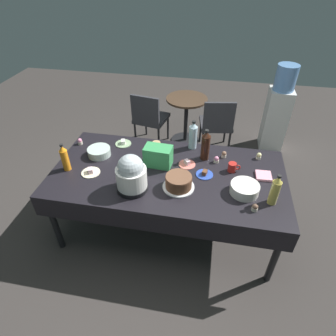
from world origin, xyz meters
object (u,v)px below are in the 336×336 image
glass_salad_bowl (99,152)px  soda_bottle_cola (206,146)px  cupcake_rose (216,160)px  coffee_mug_red (232,167)px  coffee_mug_tan (157,146)px  soda_carton (158,156)px  cupcake_berry (224,154)px  soda_bottle_water (193,136)px  cupcake_mint (80,141)px  maroon_chair_left (149,116)px  potluck_table (168,177)px  ceramic_snack_bowl (245,189)px  frosted_layer_cake (179,182)px  water_cooler (277,111)px  dessert_plate_sage (123,143)px  dessert_plate_coral (187,164)px  soda_bottle_ginger_ale (275,190)px  maroon_chair_right (217,122)px  dessert_plate_cobalt (205,174)px  cupcake_cocoa (259,156)px  slow_cooker (131,174)px  cupcake_vanilla (255,208)px  soda_bottle_orange_juice (65,158)px  round_cafe_table (186,112)px  dessert_plate_cream (91,172)px

glass_salad_bowl → soda_bottle_cola: 1.08m
cupcake_rose → coffee_mug_red: size_ratio=0.57×
coffee_mug_tan → soda_carton: bearing=-74.3°
cupcake_berry → cupcake_rose: bearing=-124.6°
glass_salad_bowl → soda_bottle_water: soda_bottle_water is taller
cupcake_mint → soda_bottle_cola: (1.34, -0.02, 0.12)m
soda_bottle_water → maroon_chair_left: (-0.74, 1.08, -0.40)m
potluck_table → ceramic_snack_bowl: ceramic_snack_bowl is taller
frosted_layer_cake → glass_salad_bowl: frosted_layer_cake is taller
soda_bottle_water → water_cooler: size_ratio=0.25×
water_cooler → maroon_chair_left: bearing=-169.9°
dessert_plate_sage → cupcake_mint: bearing=-169.6°
dessert_plate_coral → soda_bottle_ginger_ale: bearing=-27.1°
maroon_chair_right → soda_carton: bearing=-110.1°
soda_bottle_water → coffee_mug_red: bearing=-38.6°
glass_salad_bowl → dessert_plate_sage: 0.30m
coffee_mug_red → cupcake_berry: bearing=111.2°
dessert_plate_cobalt → soda_carton: bearing=170.1°
frosted_layer_cake → cupcake_cocoa: (0.73, 0.58, -0.03)m
cupcake_rose → water_cooler: (0.81, 1.62, -0.19)m
soda_bottle_cola → coffee_mug_red: soda_bottle_cola is taller
cupcake_rose → water_cooler: 1.82m
frosted_layer_cake → maroon_chair_left: (-0.69, 1.74, -0.32)m
slow_cooker → cupcake_berry: slow_cooker is taller
frosted_layer_cake → coffee_mug_red: size_ratio=2.39×
maroon_chair_right → slow_cooker: bearing=-110.3°
cupcake_vanilla → soda_bottle_orange_juice: bearing=172.4°
dessert_plate_coral → cupcake_rose: bearing=18.7°
glass_salad_bowl → cupcake_mint: (-0.28, 0.16, -0.01)m
potluck_table → soda_bottle_ginger_ale: size_ratio=7.53×
cupcake_rose → soda_bottle_water: size_ratio=0.21×
cupcake_mint → coffee_mug_tan: bearing=2.8°
dessert_plate_coral → round_cafe_table: dessert_plate_coral is taller
cupcake_vanilla → water_cooler: 2.28m
slow_cooker → dessert_plate_cream: size_ratio=2.00×
dessert_plate_coral → coffee_mug_red: bearing=-2.5°
potluck_table → dessert_plate_cream: 0.73m
glass_salad_bowl → soda_bottle_ginger_ale: 1.71m
cupcake_cocoa → round_cafe_table: size_ratio=0.09×
soda_bottle_water → maroon_chair_left: size_ratio=0.37×
cupcake_cocoa → dessert_plate_coral: bearing=-161.4°
cupcake_mint → soda_bottle_orange_juice: soda_bottle_orange_juice is taller
dessert_plate_coral → soda_bottle_water: soda_bottle_water is taller
ceramic_snack_bowl → soda_bottle_ginger_ale: size_ratio=0.85×
glass_salad_bowl → coffee_mug_red: 1.34m
round_cafe_table → slow_cooker: bearing=-95.9°
glass_salad_bowl → round_cafe_table: (0.69, 1.62, -0.29)m
cupcake_mint → soda_bottle_cola: soda_bottle_cola is taller
cupcake_vanilla → cupcake_mint: bearing=159.7°
cupcake_berry → ceramic_snack_bowl: bearing=-69.7°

